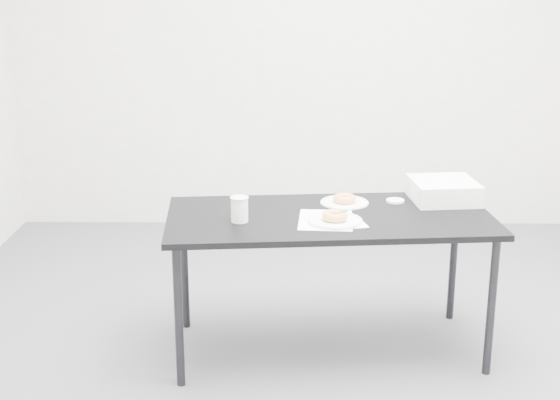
{
  "coord_description": "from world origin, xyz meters",
  "views": [
    {
      "loc": [
        -0.08,
        -3.38,
        1.78
      ],
      "look_at": [
        -0.12,
        0.02,
        0.76
      ],
      "focal_mm": 50.0,
      "sensor_mm": 36.0,
      "label": 1
    }
  ],
  "objects_px": {
    "bakery_box": "(443,191)",
    "table": "(329,225)",
    "donut_far": "(344,198)",
    "pen": "(336,213)",
    "plate_far": "(344,203)",
    "plate_near": "(335,221)",
    "coffee_cup": "(240,209)",
    "scorecard": "(326,220)",
    "donut_near": "(335,216)"
  },
  "relations": [
    {
      "from": "plate_near",
      "to": "bakery_box",
      "type": "relative_size",
      "value": 0.82
    },
    {
      "from": "scorecard",
      "to": "pen",
      "type": "height_order",
      "value": "pen"
    },
    {
      "from": "donut_near",
      "to": "bakery_box",
      "type": "distance_m",
      "value": 0.65
    },
    {
      "from": "scorecard",
      "to": "table",
      "type": "bearing_deg",
      "value": 78.22
    },
    {
      "from": "pen",
      "to": "plate_far",
      "type": "bearing_deg",
      "value": 35.07
    },
    {
      "from": "table",
      "to": "donut_far",
      "type": "bearing_deg",
      "value": 61.44
    },
    {
      "from": "coffee_cup",
      "to": "bakery_box",
      "type": "relative_size",
      "value": 0.38
    },
    {
      "from": "plate_near",
      "to": "scorecard",
      "type": "bearing_deg",
      "value": 147.31
    },
    {
      "from": "table",
      "to": "bakery_box",
      "type": "height_order",
      "value": "bakery_box"
    },
    {
      "from": "donut_near",
      "to": "donut_far",
      "type": "relative_size",
      "value": 1.07
    },
    {
      "from": "pen",
      "to": "bakery_box",
      "type": "bearing_deg",
      "value": -15.89
    },
    {
      "from": "plate_near",
      "to": "donut_near",
      "type": "distance_m",
      "value": 0.02
    },
    {
      "from": "table",
      "to": "donut_far",
      "type": "relative_size",
      "value": 14.14
    },
    {
      "from": "donut_near",
      "to": "bakery_box",
      "type": "xyz_separation_m",
      "value": [
        0.55,
        0.35,
        0.02
      ]
    },
    {
      "from": "table",
      "to": "coffee_cup",
      "type": "distance_m",
      "value": 0.44
    },
    {
      "from": "donut_far",
      "to": "pen",
      "type": "bearing_deg",
      "value": -105.49
    },
    {
      "from": "table",
      "to": "pen",
      "type": "xyz_separation_m",
      "value": [
        0.03,
        0.0,
        0.06
      ]
    },
    {
      "from": "plate_near",
      "to": "plate_far",
      "type": "xyz_separation_m",
      "value": [
        0.06,
        0.29,
        -0.0
      ]
    },
    {
      "from": "coffee_cup",
      "to": "bakery_box",
      "type": "bearing_deg",
      "value": 19.32
    },
    {
      "from": "donut_near",
      "to": "donut_far",
      "type": "bearing_deg",
      "value": 77.95
    },
    {
      "from": "scorecard",
      "to": "pen",
      "type": "xyz_separation_m",
      "value": [
        0.05,
        0.08,
        0.01
      ]
    },
    {
      "from": "plate_far",
      "to": "donut_near",
      "type": "bearing_deg",
      "value": -102.05
    },
    {
      "from": "table",
      "to": "coffee_cup",
      "type": "bearing_deg",
      "value": -170.51
    },
    {
      "from": "table",
      "to": "scorecard",
      "type": "xyz_separation_m",
      "value": [
        -0.02,
        -0.08,
        0.05
      ]
    },
    {
      "from": "plate_near",
      "to": "bakery_box",
      "type": "distance_m",
      "value": 0.65
    },
    {
      "from": "pen",
      "to": "table",
      "type": "bearing_deg",
      "value": 146.92
    },
    {
      "from": "table",
      "to": "plate_far",
      "type": "xyz_separation_m",
      "value": [
        0.08,
        0.18,
        0.05
      ]
    },
    {
      "from": "plate_near",
      "to": "coffee_cup",
      "type": "relative_size",
      "value": 2.15
    },
    {
      "from": "pen",
      "to": "donut_near",
      "type": "distance_m",
      "value": 0.11
    },
    {
      "from": "plate_near",
      "to": "donut_far",
      "type": "xyz_separation_m",
      "value": [
        0.06,
        0.29,
        0.02
      ]
    },
    {
      "from": "donut_far",
      "to": "bakery_box",
      "type": "xyz_separation_m",
      "value": [
        0.49,
        0.05,
        0.03
      ]
    },
    {
      "from": "scorecard",
      "to": "pen",
      "type": "distance_m",
      "value": 0.1
    },
    {
      "from": "plate_far",
      "to": "bakery_box",
      "type": "xyz_separation_m",
      "value": [
        0.49,
        0.05,
        0.05
      ]
    },
    {
      "from": "donut_far",
      "to": "scorecard",
      "type": "bearing_deg",
      "value": -111.2
    },
    {
      "from": "donut_far",
      "to": "bakery_box",
      "type": "height_order",
      "value": "bakery_box"
    },
    {
      "from": "scorecard",
      "to": "plate_far",
      "type": "distance_m",
      "value": 0.28
    },
    {
      "from": "coffee_cup",
      "to": "plate_far",
      "type": "bearing_deg",
      "value": 30.54
    },
    {
      "from": "pen",
      "to": "bakery_box",
      "type": "relative_size",
      "value": 0.46
    },
    {
      "from": "plate_near",
      "to": "bakery_box",
      "type": "xyz_separation_m",
      "value": [
        0.55,
        0.35,
        0.04
      ]
    },
    {
      "from": "plate_near",
      "to": "table",
      "type": "bearing_deg",
      "value": 99.72
    },
    {
      "from": "donut_near",
      "to": "plate_far",
      "type": "relative_size",
      "value": 0.5
    },
    {
      "from": "plate_near",
      "to": "plate_far",
      "type": "relative_size",
      "value": 1.07
    },
    {
      "from": "table",
      "to": "pen",
      "type": "distance_m",
      "value": 0.07
    },
    {
      "from": "table",
      "to": "coffee_cup",
      "type": "relative_size",
      "value": 13.37
    },
    {
      "from": "bakery_box",
      "to": "table",
      "type": "bearing_deg",
      "value": -163.3
    },
    {
      "from": "plate_near",
      "to": "plate_far",
      "type": "bearing_deg",
      "value": 77.95
    },
    {
      "from": "table",
      "to": "plate_far",
      "type": "bearing_deg",
      "value": 61.44
    },
    {
      "from": "donut_near",
      "to": "bakery_box",
      "type": "relative_size",
      "value": 0.38
    },
    {
      "from": "coffee_cup",
      "to": "pen",
      "type": "bearing_deg",
      "value": 13.85
    },
    {
      "from": "scorecard",
      "to": "bakery_box",
      "type": "bearing_deg",
      "value": 31.95
    }
  ]
}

